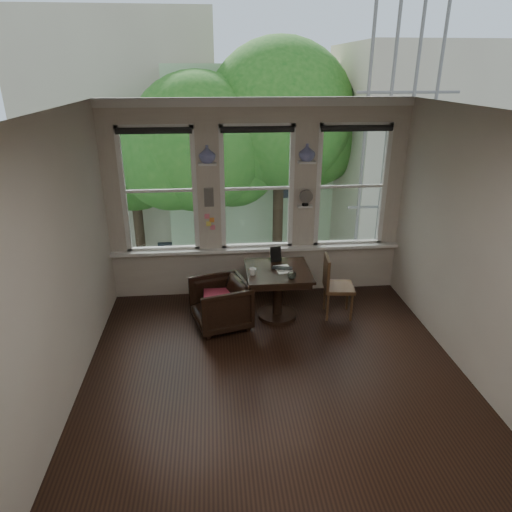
{
  "coord_description": "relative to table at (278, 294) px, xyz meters",
  "views": [
    {
      "loc": [
        -0.65,
        -4.46,
        3.37
      ],
      "look_at": [
        -0.14,
        0.9,
        1.15
      ],
      "focal_mm": 32.0,
      "sensor_mm": 36.0,
      "label": 1
    }
  ],
  "objects": [
    {
      "name": "ground",
      "position": [
        -0.21,
        -1.33,
        -0.38
      ],
      "size": [
        4.5,
        4.5,
        0.0
      ],
      "primitive_type": "plane",
      "color": "black",
      "rests_on": "ground"
    },
    {
      "name": "ceiling",
      "position": [
        -0.21,
        -1.33,
        2.62
      ],
      "size": [
        4.5,
        4.5,
        0.0
      ],
      "primitive_type": "plane",
      "rotation": [
        3.14,
        0.0,
        0.0
      ],
      "color": "silver",
      "rests_on": "ground"
    },
    {
      "name": "wall_back",
      "position": [
        -0.21,
        0.92,
        1.12
      ],
      "size": [
        4.5,
        0.0,
        4.5
      ],
      "primitive_type": "plane",
      "rotation": [
        1.57,
        0.0,
        0.0
      ],
      "color": "beige",
      "rests_on": "ground"
    },
    {
      "name": "wall_front",
      "position": [
        -0.21,
        -3.58,
        1.12
      ],
      "size": [
        4.5,
        0.0,
        4.5
      ],
      "primitive_type": "plane",
      "rotation": [
        -1.57,
        0.0,
        0.0
      ],
      "color": "beige",
      "rests_on": "ground"
    },
    {
      "name": "wall_left",
      "position": [
        -2.46,
        -1.33,
        1.12
      ],
      "size": [
        0.0,
        4.5,
        4.5
      ],
      "primitive_type": "plane",
      "rotation": [
        1.57,
        0.0,
        1.57
      ],
      "color": "beige",
      "rests_on": "ground"
    },
    {
      "name": "wall_right",
      "position": [
        2.04,
        -1.33,
        1.12
      ],
      "size": [
        0.0,
        4.5,
        4.5
      ],
      "primitive_type": "plane",
      "rotation": [
        1.57,
        0.0,
        -1.57
      ],
      "color": "beige",
      "rests_on": "ground"
    },
    {
      "name": "window_left",
      "position": [
        -1.66,
        0.92,
        1.32
      ],
      "size": [
        1.1,
        0.12,
        1.9
      ],
      "primitive_type": null,
      "color": "white",
      "rests_on": "ground"
    },
    {
      "name": "window_center",
      "position": [
        -0.21,
        0.92,
        1.32
      ],
      "size": [
        1.1,
        0.12,
        1.9
      ],
      "primitive_type": null,
      "color": "white",
      "rests_on": "ground"
    },
    {
      "name": "window_right",
      "position": [
        1.24,
        0.92,
        1.32
      ],
      "size": [
        1.1,
        0.12,
        1.9
      ],
      "primitive_type": null,
      "color": "white",
      "rests_on": "ground"
    },
    {
      "name": "shelf_left",
      "position": [
        -0.94,
        0.82,
        1.73
      ],
      "size": [
        0.26,
        0.16,
        0.03
      ],
      "primitive_type": "cube",
      "color": "white",
      "rests_on": "ground"
    },
    {
      "name": "shelf_right",
      "position": [
        0.51,
        0.82,
        1.73
      ],
      "size": [
        0.26,
        0.16,
        0.03
      ],
      "primitive_type": "cube",
      "color": "white",
      "rests_on": "ground"
    },
    {
      "name": "intercom",
      "position": [
        -0.94,
        0.85,
        1.23
      ],
      "size": [
        0.14,
        0.06,
        0.28
      ],
      "primitive_type": "cube",
      "color": "#59544F",
      "rests_on": "ground"
    },
    {
      "name": "sticky_notes",
      "position": [
        -0.94,
        0.85,
        0.88
      ],
      "size": [
        0.16,
        0.01,
        0.24
      ],
      "primitive_type": null,
      "color": "pink",
      "rests_on": "ground"
    },
    {
      "name": "desk_fan",
      "position": [
        0.51,
        0.8,
        1.16
      ],
      "size": [
        0.2,
        0.2,
        0.24
      ],
      "primitive_type": null,
      "color": "#59544F",
      "rests_on": "ground"
    },
    {
      "name": "vase_left",
      "position": [
        -0.94,
        0.82,
        1.86
      ],
      "size": [
        0.24,
        0.24,
        0.25
      ],
      "primitive_type": "imported",
      "color": "silver",
      "rests_on": "shelf_left"
    },
    {
      "name": "vase_right",
      "position": [
        0.51,
        0.82,
        1.86
      ],
      "size": [
        0.24,
        0.24,
        0.25
      ],
      "primitive_type": "imported",
      "color": "silver",
      "rests_on": "shelf_right"
    },
    {
      "name": "table",
      "position": [
        0.0,
        0.0,
        0.0
      ],
      "size": [
        0.9,
        0.9,
        0.75
      ],
      "primitive_type": null,
      "color": "black",
      "rests_on": "ground"
    },
    {
      "name": "armchair_left",
      "position": [
        -0.83,
        -0.17,
        -0.03
      ],
      "size": [
        0.92,
        0.91,
        0.68
      ],
      "primitive_type": "imported",
      "rotation": [
        0.0,
        0.0,
        -1.29
      ],
      "color": "black",
      "rests_on": "ground"
    },
    {
      "name": "cushion_red",
      "position": [
        -0.83,
        -0.17,
        0.08
      ],
      "size": [
        0.45,
        0.45,
        0.06
      ],
      "primitive_type": "cube",
      "color": "maroon",
      "rests_on": "armchair_left"
    },
    {
      "name": "side_chair_right",
      "position": [
        0.88,
        -0.03,
        0.09
      ],
      "size": [
        0.46,
        0.46,
        0.92
      ],
      "primitive_type": null,
      "rotation": [
        0.0,
        0.0,
        1.46
      ],
      "color": "#473219",
      "rests_on": "ground"
    },
    {
      "name": "laptop",
      "position": [
        0.05,
        -0.02,
        0.39
      ],
      "size": [
        0.33,
        0.25,
        0.02
      ],
      "primitive_type": "imported",
      "rotation": [
        0.0,
        0.0,
        -0.23
      ],
      "color": "black",
      "rests_on": "table"
    },
    {
      "name": "mug",
      "position": [
        -0.37,
        -0.13,
        0.42
      ],
      "size": [
        0.12,
        0.12,
        0.1
      ],
      "primitive_type": "imported",
      "rotation": [
        0.0,
        0.0,
        0.19
      ],
      "color": "white",
      "rests_on": "table"
    },
    {
      "name": "drinking_glass",
      "position": [
        0.14,
        -0.31,
        0.42
      ],
      "size": [
        0.14,
        0.14,
        0.09
      ],
      "primitive_type": "imported",
      "rotation": [
        0.0,
        0.0,
        -0.3
      ],
      "color": "white",
      "rests_on": "table"
    },
    {
      "name": "tablet",
      "position": [
        0.01,
        0.31,
        0.48
      ],
      "size": [
        0.17,
        0.1,
        0.22
      ],
      "primitive_type": "cube",
      "rotation": [
        -0.26,
        0.0,
        0.14
      ],
      "color": "black",
      "rests_on": "table"
    },
    {
      "name": "papers",
      "position": [
        0.08,
        0.02,
        0.38
      ],
      "size": [
        0.27,
        0.33,
        0.0
      ],
      "primitive_type": "cube",
      "rotation": [
        0.0,
        0.0,
        0.17
      ],
      "color": "silver",
      "rests_on": "table"
    }
  ]
}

